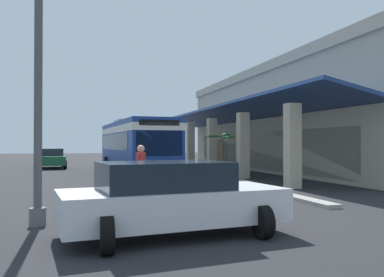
# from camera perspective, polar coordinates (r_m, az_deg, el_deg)

# --- Properties ---
(ground) EXTENTS (120.00, 120.00, 0.00)m
(ground) POSITION_cam_1_polar(r_m,az_deg,el_deg) (25.69, 10.61, -4.82)
(ground) COLOR #262628
(curb_strip) EXTENTS (30.72, 0.50, 0.12)m
(curb_strip) POSITION_cam_1_polar(r_m,az_deg,el_deg) (26.18, -0.59, -4.63)
(curb_strip) COLOR #9E998E
(curb_strip) RESTS_ON ground
(plaza_building) EXTENTS (25.90, 13.64, 6.96)m
(plaza_building) POSITION_cam_1_polar(r_m,az_deg,el_deg) (30.20, 17.30, 2.41)
(plaza_building) COLOR #B2A88E
(plaza_building) RESTS_ON ground
(transit_bus) EXTENTS (11.34, 3.24, 3.34)m
(transit_bus) POSITION_cam_1_polar(r_m,az_deg,el_deg) (24.41, -7.93, -0.69)
(transit_bus) COLOR navy
(transit_bus) RESTS_ON ground
(parked_sedan_white) EXTENTS (2.77, 4.58, 1.47)m
(parked_sedan_white) POSITION_cam_1_polar(r_m,az_deg,el_deg) (8.14, -2.95, -8.33)
(parked_sedan_white) COLOR silver
(parked_sedan_white) RESTS_ON ground
(parked_sedan_green) EXTENTS (4.53, 2.25, 1.47)m
(parked_sedan_green) POSITION_cam_1_polar(r_m,az_deg,el_deg) (32.43, -19.08, -2.62)
(parked_sedan_green) COLOR #195933
(parked_sedan_green) RESTS_ON ground
(pedestrian) EXTENTS (0.64, 0.48, 1.79)m
(pedestrian) POSITION_cam_1_polar(r_m,az_deg,el_deg) (12.95, -7.18, -4.32)
(pedestrian) COLOR #38383D
(pedestrian) RESTS_ON ground
(potted_palm) EXTENTS (1.69, 1.77, 2.44)m
(potted_palm) POSITION_cam_1_polar(r_m,az_deg,el_deg) (23.01, 4.23, -3.81)
(potted_palm) COLOR #4C4742
(potted_palm) RESTS_ON ground
(lot_light_pole) EXTENTS (0.60, 0.60, 7.22)m
(lot_light_pole) POSITION_cam_1_polar(r_m,az_deg,el_deg) (9.90, -20.74, 11.26)
(lot_light_pole) COLOR #59595B
(lot_light_pole) RESTS_ON ground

